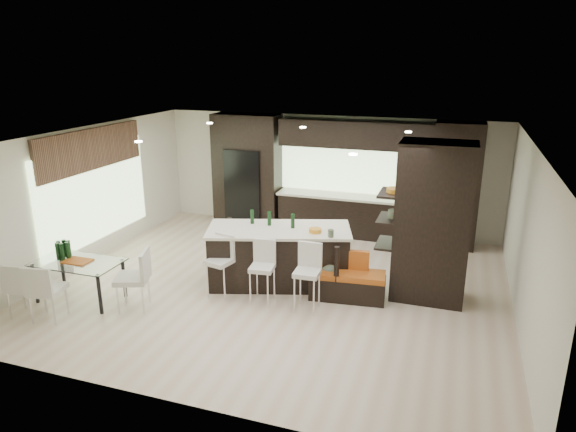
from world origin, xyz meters
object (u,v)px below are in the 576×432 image
(kitchen_island, at_px, (279,256))
(stool_mid, at_px, (262,279))
(stool_left, at_px, (220,272))
(floor_vase, at_px, (330,262))
(stool_right, at_px, (307,284))
(bench, at_px, (348,285))
(chair_end, at_px, (133,282))
(chair_far, at_px, (25,290))
(chair_near, at_px, (48,294))
(dining_table, at_px, (80,281))

(kitchen_island, bearing_deg, stool_mid, -107.26)
(stool_left, bearing_deg, floor_vase, 34.76)
(stool_right, height_order, bench, stool_right)
(kitchen_island, height_order, bench, kitchen_island)
(stool_mid, height_order, chair_end, chair_end)
(floor_vase, xyz_separation_m, chair_end, (-2.91, -1.57, -0.12))
(kitchen_island, relative_size, chair_far, 2.97)
(kitchen_island, bearing_deg, chair_near, -157.86)
(stool_right, height_order, dining_table, stool_right)
(floor_vase, height_order, chair_end, floor_vase)
(bench, distance_m, chair_near, 4.85)
(stool_left, height_order, stool_right, stool_right)
(chair_far, bearing_deg, chair_end, 15.34)
(chair_near, distance_m, chair_end, 1.28)
(stool_mid, distance_m, chair_end, 2.11)
(stool_right, relative_size, dining_table, 0.63)
(chair_far, bearing_deg, stool_mid, 14.86)
(floor_vase, distance_m, dining_table, 4.28)
(stool_mid, relative_size, chair_end, 0.93)
(kitchen_island, distance_m, stool_mid, 0.85)
(floor_vase, distance_m, chair_end, 3.31)
(bench, bearing_deg, chair_near, -159.11)
(stool_mid, xyz_separation_m, bench, (1.33, 0.61, -0.19))
(chair_far, distance_m, chair_end, 1.67)
(stool_left, height_order, floor_vase, floor_vase)
(stool_left, xyz_separation_m, floor_vase, (1.77, 0.69, 0.15))
(bench, bearing_deg, chair_far, -161.44)
(stool_left, distance_m, chair_far, 3.09)
(stool_right, distance_m, bench, 0.85)
(chair_near, bearing_deg, chair_end, 23.34)
(stool_right, xyz_separation_m, dining_table, (-3.76, -0.87, -0.11))
(kitchen_island, xyz_separation_m, chair_far, (-3.43, -2.44, -0.10))
(floor_vase, bearing_deg, chair_far, -152.62)
(floor_vase, bearing_deg, bench, -13.65)
(kitchen_island, height_order, stool_mid, kitchen_island)
(floor_vase, xyz_separation_m, dining_table, (-3.97, -1.57, -0.25))
(chair_near, bearing_deg, floor_vase, 18.92)
(stool_mid, distance_m, bench, 1.47)
(stool_mid, bearing_deg, stool_left, 173.81)
(dining_table, distance_m, chair_near, 0.73)
(kitchen_island, bearing_deg, chair_end, -155.42)
(dining_table, relative_size, chair_end, 1.53)
(stool_mid, bearing_deg, kitchen_island, 83.59)
(stool_mid, height_order, bench, stool_mid)
(stool_mid, xyz_separation_m, dining_table, (-2.98, -0.88, -0.09))
(chair_far, bearing_deg, kitchen_island, 25.28)
(bench, bearing_deg, kitchen_island, 163.72)
(kitchen_island, bearing_deg, chair_far, -161.84)
(stool_left, bearing_deg, chair_near, -130.48)
(bench, height_order, chair_end, chair_end)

